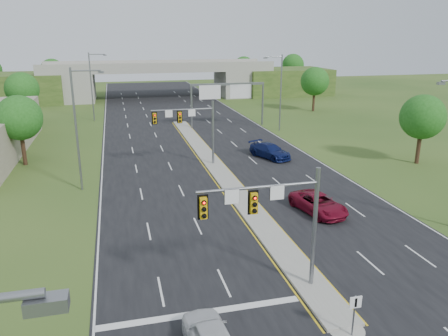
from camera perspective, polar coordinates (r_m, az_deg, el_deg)
name	(u,v)px	position (r m, az deg, el deg)	size (l,w,h in m)	color
ground	(311,286)	(26.06, 11.25, -14.85)	(240.00, 240.00, 0.00)	#2D4B1A
road	(196,144)	(57.38, -3.62, 3.21)	(24.00, 160.00, 0.02)	black
median	(217,169)	(46.02, -0.87, -0.11)	(2.00, 54.00, 0.16)	gray
median_nose	(346,328)	(23.10, 15.70, -19.51)	(2.00, 2.00, 0.16)	gray
lane_markings	(201,156)	(51.47, -3.03, 1.63)	(23.72, 160.00, 0.01)	gold
signal_mast_near	(276,213)	(23.01, 6.87, -5.84)	(6.62, 0.60, 7.00)	slate
signal_mast_far	(192,123)	(46.29, -4.18, 5.85)	(6.62, 0.60, 7.00)	slate
keep_right_sign	(355,309)	(21.93, 16.70, -17.26)	(0.60, 0.13, 2.20)	slate
sign_gantry	(227,93)	(67.40, 0.38, 9.81)	(11.58, 0.44, 6.67)	slate
overpass	(159,82)	(100.84, -8.48, 11.04)	(80.00, 14.00, 8.10)	gray
lightpole_l_mid	(78,124)	(40.66, -18.52, 5.45)	(2.85, 0.25, 11.00)	slate
lightpole_l_far	(92,84)	(75.28, -16.80, 10.52)	(2.85, 0.25, 11.00)	slate
lightpole_r_far	(280,89)	(64.66, 7.27, 10.15)	(2.85, 0.25, 11.00)	slate
tree_l_near	(19,118)	(51.51, -25.18, 5.93)	(4.80, 4.80, 7.60)	#382316
tree_l_mid	(22,89)	(76.55, -24.88, 9.33)	(5.20, 5.20, 8.12)	#382316
tree_r_near	(423,117)	(51.82, 24.51, 6.07)	(4.80, 4.80, 7.60)	#382316
tree_r_mid	(315,81)	(83.46, 11.77, 11.02)	(5.20, 5.20, 8.12)	#382316
tree_back_b	(52,71)	(114.97, -21.52, 11.76)	(5.60, 5.60, 8.32)	#382316
tree_back_c	(244,67)	(119.09, 2.60, 13.02)	(5.60, 5.60, 8.32)	#382316
tree_back_d	(293,65)	(123.80, 8.99, 13.14)	(6.00, 6.00, 8.85)	#382316
car_far_a	(318,204)	(35.59, 12.23, -4.56)	(2.52, 5.47, 1.52)	maroon
car_far_b	(270,151)	(50.62, 6.03, 2.25)	(2.28, 5.62, 1.63)	#0B1547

